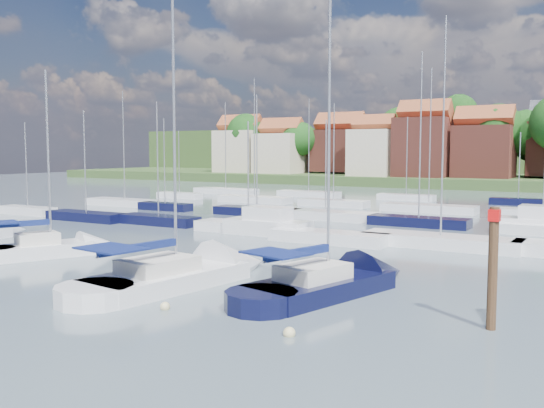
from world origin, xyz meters
The scene contains 11 objects.
ground centered at (0.00, 40.00, 0.00)m, with size 260.00×260.00×0.00m, color #4A5965.
sailboat_left centered at (-12.02, 5.09, 0.37)m, with size 6.08×9.40×12.66m.
sailboat_centre centered at (0.17, 3.40, 0.35)m, with size 5.39×13.58×17.86m.
sailboat_navy centered at (7.54, 5.28, 0.35)m, with size 6.11×12.33×16.50m.
timber_piling centered at (15.01, 2.30, 1.42)m, with size 0.40×0.40×6.88m.
buoy_c centered at (-3.66, -1.23, 0.00)m, with size 0.53×0.53×0.53m, color #D85914.
buoy_d centered at (2.53, -1.64, 0.00)m, with size 0.43×0.43×0.43m, color beige.
buoy_e centered at (1.30, 5.95, 0.00)m, with size 0.52×0.52×0.52m, color #D85914.
buoy_f centered at (8.85, -2.22, 0.00)m, with size 0.46×0.46×0.46m, color beige.
marina_field centered at (1.91, 35.15, 0.43)m, with size 79.62×41.41×15.93m.
far_shore_town centered at (2.23, 132.67, 4.61)m, with size 212.46×90.00×22.27m.
Camera 1 is at (19.17, -21.04, 6.73)m, focal length 40.00 mm.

